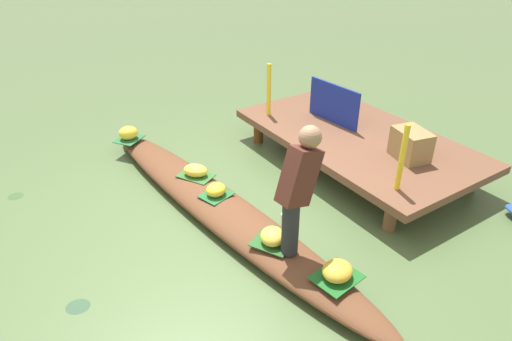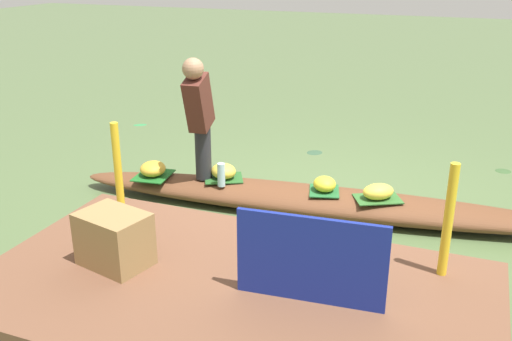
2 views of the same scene
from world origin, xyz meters
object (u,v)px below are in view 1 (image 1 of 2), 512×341
at_px(banana_bunch_3, 337,271).
at_px(market_banner, 334,104).
at_px(banana_bunch_4, 128,133).
at_px(vendor_person, 298,186).
at_px(banana_bunch_2, 195,170).
at_px(banana_bunch_0, 273,236).
at_px(produce_crate, 411,145).
at_px(banana_bunch_1, 216,190).
at_px(vendor_boat, 220,208).
at_px(water_bottle, 284,224).

xyz_separation_m(banana_bunch_3, market_banner, (-2.21, 1.88, 0.40)).
relative_size(banana_bunch_4, vendor_person, 0.21).
height_order(banana_bunch_2, banana_bunch_4, banana_bunch_4).
height_order(banana_bunch_0, produce_crate, produce_crate).
xyz_separation_m(banana_bunch_0, banana_bunch_1, (-1.03, -0.05, -0.00)).
bearing_deg(vendor_boat, banana_bunch_4, -177.26).
distance_m(vendor_boat, banana_bunch_2, 0.63).
relative_size(banana_bunch_3, market_banner, 0.33).
relative_size(banana_bunch_3, vendor_person, 0.23).
distance_m(banana_bunch_0, banana_bunch_4, 2.98).
bearing_deg(vendor_boat, banana_bunch_2, 172.64).
bearing_deg(banana_bunch_0, banana_bunch_4, -172.91).
distance_m(banana_bunch_3, banana_bunch_4, 3.70).
bearing_deg(banana_bunch_1, vendor_person, 8.31).
relative_size(banana_bunch_1, banana_bunch_3, 0.81).
xyz_separation_m(banana_bunch_0, water_bottle, (-0.06, 0.19, 0.04)).
bearing_deg(banana_bunch_4, water_bottle, 10.82).
distance_m(banana_bunch_2, vendor_person, 1.84).
relative_size(banana_bunch_2, banana_bunch_3, 1.03).
bearing_deg(market_banner, produce_crate, -2.64).
xyz_separation_m(vendor_person, produce_crate, (-0.38, 2.00, -0.32)).
xyz_separation_m(banana_bunch_1, market_banner, (-0.47, 2.13, 0.40)).
bearing_deg(banana_bunch_0, banana_bunch_3, 15.60).
xyz_separation_m(banana_bunch_2, produce_crate, (1.34, 2.17, 0.31)).
relative_size(banana_bunch_0, water_bottle, 1.16).
relative_size(water_bottle, market_banner, 0.26).
bearing_deg(vendor_boat, banana_bunch_0, -2.31).
height_order(banana_bunch_4, water_bottle, water_bottle).
bearing_deg(market_banner, banana_bunch_0, -58.93).
height_order(banana_bunch_0, banana_bunch_2, banana_bunch_0).
bearing_deg(banana_bunch_1, banana_bunch_4, -170.54).
relative_size(banana_bunch_0, banana_bunch_1, 1.14).
xyz_separation_m(banana_bunch_0, vendor_person, (0.18, 0.13, 0.62)).
bearing_deg(market_banner, banana_bunch_2, -95.83).
bearing_deg(banana_bunch_4, vendor_boat, 8.69).
bearing_deg(banana_bunch_3, produce_crate, 114.95).
height_order(banana_bunch_0, market_banner, market_banner).
height_order(vendor_boat, banana_bunch_0, banana_bunch_0).
distance_m(water_bottle, produce_crate, 1.97).
relative_size(banana_bunch_1, water_bottle, 1.01).
bearing_deg(vendor_boat, vendor_person, 3.65).
height_order(vendor_boat, banana_bunch_2, banana_bunch_2).
bearing_deg(water_bottle, vendor_boat, -164.42).
distance_m(vendor_boat, banana_bunch_0, 0.96).
distance_m(banana_bunch_0, market_banner, 2.60).
relative_size(water_bottle, produce_crate, 0.53).
height_order(vendor_person, water_bottle, vendor_person).
distance_m(banana_bunch_3, vendor_person, 0.81).
bearing_deg(banana_bunch_0, market_banner, 125.92).
xyz_separation_m(vendor_boat, banana_bunch_2, (-0.60, 0.01, 0.19)).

